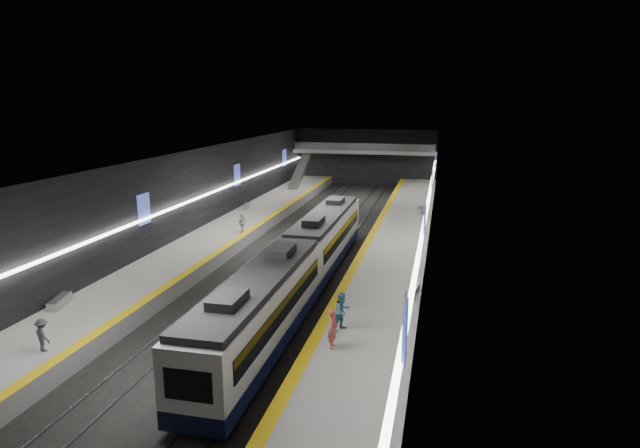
% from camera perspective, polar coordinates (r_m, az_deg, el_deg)
% --- Properties ---
extents(ground, '(70.00, 70.00, 0.00)m').
position_cam_1_polar(ground, '(44.84, -1.52, -2.60)').
color(ground, black).
rests_on(ground, ground).
extents(ceiling, '(20.00, 70.00, 0.04)m').
position_cam_1_polar(ceiling, '(43.35, -1.59, 7.63)').
color(ceiling, beige).
rests_on(ceiling, wall_left).
extents(wall_left, '(0.04, 70.00, 8.00)m').
position_cam_1_polar(wall_left, '(47.39, -13.36, 2.87)').
color(wall_left, black).
rests_on(wall_left, ground).
extents(wall_right, '(0.04, 70.00, 8.00)m').
position_cam_1_polar(wall_right, '(42.56, 11.60, 1.81)').
color(wall_right, black).
rests_on(wall_right, ground).
extents(wall_back, '(20.00, 0.04, 8.00)m').
position_cam_1_polar(wall_back, '(77.95, 4.97, 7.12)').
color(wall_back, black).
rests_on(wall_back, ground).
extents(platform_left, '(5.00, 70.00, 1.00)m').
position_cam_1_polar(platform_left, '(47.09, -10.40, -1.41)').
color(platform_left, slate).
rests_on(platform_left, ground).
extents(tile_surface_left, '(5.00, 70.00, 0.02)m').
position_cam_1_polar(tile_surface_left, '(46.97, -10.42, -0.81)').
color(tile_surface_left, '#ACACA7').
rests_on(tile_surface_left, platform_left).
extents(tactile_strip_left, '(0.60, 70.00, 0.02)m').
position_cam_1_polar(tactile_strip_left, '(46.15, -7.92, -0.95)').
color(tactile_strip_left, yellow).
rests_on(tactile_strip_left, platform_left).
extents(platform_right, '(5.00, 70.00, 1.00)m').
position_cam_1_polar(platform_right, '(43.49, 8.09, -2.55)').
color(platform_right, slate).
rests_on(platform_right, ground).
extents(tile_surface_right, '(5.00, 70.00, 0.02)m').
position_cam_1_polar(tile_surface_right, '(43.36, 8.11, -1.90)').
color(tile_surface_right, '#ACACA7').
rests_on(tile_surface_right, platform_right).
extents(tactile_strip_right, '(0.60, 70.00, 0.02)m').
position_cam_1_polar(tactile_strip_right, '(43.58, 5.23, -1.73)').
color(tactile_strip_right, yellow).
rests_on(tactile_strip_right, platform_right).
extents(rails, '(6.52, 70.00, 0.12)m').
position_cam_1_polar(rails, '(44.82, -1.52, -2.53)').
color(rails, gray).
rests_on(rails, ground).
extents(train, '(2.69, 30.04, 3.60)m').
position_cam_1_polar(train, '(33.23, -2.21, -4.34)').
color(train, '#0E1233').
rests_on(train, ground).
extents(ad_posters, '(19.94, 53.50, 2.20)m').
position_cam_1_polar(ad_posters, '(44.78, -1.24, 3.29)').
color(ad_posters, '#4156C5').
rests_on(ad_posters, wall_left).
extents(cove_light_left, '(0.25, 68.60, 0.12)m').
position_cam_1_polar(cove_light_left, '(47.34, -13.13, 2.63)').
color(cove_light_left, white).
rests_on(cove_light_left, wall_left).
extents(cove_light_right, '(0.25, 68.60, 0.12)m').
position_cam_1_polar(cove_light_right, '(42.60, 11.32, 1.56)').
color(cove_light_right, white).
rests_on(cove_light_right, wall_right).
extents(mezzanine_bridge, '(20.00, 3.00, 1.50)m').
position_cam_1_polar(mezzanine_bridge, '(75.80, 4.76, 7.74)').
color(mezzanine_bridge, gray).
rests_on(mezzanine_bridge, wall_left).
extents(escalator, '(1.20, 7.50, 3.92)m').
position_cam_1_polar(escalator, '(70.81, -2.15, 5.65)').
color(escalator, '#99999E').
rests_on(escalator, platform_left).
extents(bench_left_near, '(1.04, 2.09, 0.49)m').
position_cam_1_polar(bench_left_near, '(33.26, -26.02, -7.44)').
color(bench_left_near, '#99999E').
rests_on(bench_left_near, platform_left).
extents(bench_left_far, '(0.99, 1.75, 0.41)m').
position_cam_1_polar(bench_left_far, '(56.74, -7.76, 1.91)').
color(bench_left_far, '#99999E').
rests_on(bench_left_far, platform_left).
extents(bench_right_near, '(0.77, 1.99, 0.47)m').
position_cam_1_polar(bench_right_near, '(32.07, 9.84, -7.01)').
color(bench_right_near, '#99999E').
rests_on(bench_right_near, platform_right).
extents(bench_right_far, '(1.05, 2.01, 0.47)m').
position_cam_1_polar(bench_right_far, '(54.82, 10.87, 1.42)').
color(bench_right_far, '#99999E').
rests_on(bench_right_far, platform_right).
extents(passenger_right_a, '(0.48, 0.70, 1.86)m').
position_cam_1_polar(passenger_right_a, '(24.94, 1.39, -11.15)').
color(passenger_right_a, '#BB4D46').
rests_on(passenger_right_a, platform_right).
extents(passenger_right_b, '(1.15, 1.20, 1.95)m').
position_cam_1_polar(passenger_right_b, '(26.77, 2.40, -9.29)').
color(passenger_right_b, teal).
rests_on(passenger_right_b, platform_right).
extents(passenger_left_a, '(0.71, 1.02, 1.60)m').
position_cam_1_polar(passenger_left_a, '(46.26, -8.30, 0.06)').
color(passenger_left_a, '#BBB4AB').
rests_on(passenger_left_a, platform_left).
extents(passenger_left_b, '(1.15, 0.94, 1.55)m').
position_cam_1_polar(passenger_left_b, '(27.70, -27.49, -10.50)').
color(passenger_left_b, '#404248').
rests_on(passenger_left_b, platform_left).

